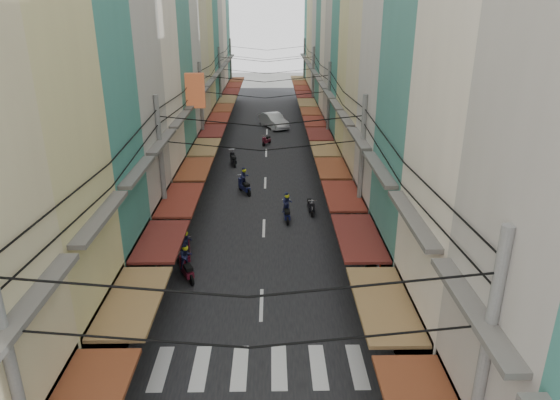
{
  "coord_description": "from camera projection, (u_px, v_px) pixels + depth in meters",
  "views": [
    {
      "loc": [
        0.49,
        -20.41,
        11.99
      ],
      "look_at": [
        0.93,
        5.37,
        2.0
      ],
      "focal_mm": 32.0,
      "sensor_mm": 36.0,
      "label": 1
    }
  ],
  "objects": [
    {
      "name": "sidewalk_right",
      "position": [
        343.0,
        159.0,
        42.09
      ],
      "size": [
        3.0,
        80.0,
        0.06
      ],
      "primitive_type": "cube",
      "color": "gray",
      "rests_on": "ground"
    },
    {
      "name": "parked_scooters",
      "position": [
        370.0,
        329.0,
        19.11
      ],
      "size": [
        13.1,
        13.32,
        0.95
      ],
      "color": "black",
      "rests_on": "ground"
    },
    {
      "name": "crosswalk",
      "position": [
        259.0,
        367.0,
        17.75
      ],
      "size": [
        7.55,
        2.4,
        0.01
      ],
      "color": "silver",
      "rests_on": "ground"
    },
    {
      "name": "road",
      "position": [
        266.0,
        159.0,
        41.99
      ],
      "size": [
        10.0,
        80.0,
        0.02
      ],
      "primitive_type": "cube",
      "color": "black",
      "rests_on": "ground"
    },
    {
      "name": "market_umbrella",
      "position": [
        411.0,
        259.0,
        20.58
      ],
      "size": [
        2.46,
        2.46,
        2.6
      ],
      "color": "#B2B2B7",
      "rests_on": "ground"
    },
    {
      "name": "traffic_sign",
      "position": [
        378.0,
        274.0,
        20.28
      ],
      "size": [
        0.1,
        0.57,
        2.58
      ],
      "color": "slate",
      "rests_on": "ground"
    },
    {
      "name": "ground",
      "position": [
        262.0,
        281.0,
        23.35
      ],
      "size": [
        160.0,
        160.0,
        0.0
      ],
      "primitive_type": "plane",
      "color": "slate",
      "rests_on": "ground"
    },
    {
      "name": "sidewalk_left",
      "position": [
        189.0,
        160.0,
        41.88
      ],
      "size": [
        3.0,
        80.0,
        0.06
      ],
      "primitive_type": "cube",
      "color": "gray",
      "rests_on": "ground"
    },
    {
      "name": "building_row_right",
      "position": [
        376.0,
        46.0,
        35.41
      ],
      "size": [
        7.8,
        68.98,
        22.59
      ],
      "color": "#3A8074",
      "rests_on": "ground"
    },
    {
      "name": "pedestrians",
      "position": [
        172.0,
        244.0,
        24.85
      ],
      "size": [
        11.69,
        23.89,
        2.09
      ],
      "color": "black",
      "rests_on": "ground"
    },
    {
      "name": "bicycle",
      "position": [
        415.0,
        298.0,
        22.02
      ],
      "size": [
        1.56,
        0.68,
        1.05
      ],
      "primitive_type": "imported",
      "rotation": [
        0.0,
        0.0,
        1.5
      ],
      "color": "black",
      "rests_on": "ground"
    },
    {
      "name": "utility_poles",
      "position": [
        264.0,
        90.0,
        34.97
      ],
      "size": [
        10.2,
        66.13,
        8.2
      ],
      "color": "slate",
      "rests_on": "ground"
    },
    {
      "name": "building_row_left",
      "position": [
        152.0,
        41.0,
        35.13
      ],
      "size": [
        7.8,
        67.67,
        23.7
      ],
      "color": "beige",
      "rests_on": "ground"
    },
    {
      "name": "moving_scooters",
      "position": [
        241.0,
        206.0,
        30.8
      ],
      "size": [
        7.1,
        26.28,
        1.86
      ],
      "color": "black",
      "rests_on": "ground"
    },
    {
      "name": "white_car",
      "position": [
        274.0,
        128.0,
        53.11
      ],
      "size": [
        5.82,
        4.18,
        1.91
      ],
      "primitive_type": "imported",
      "rotation": [
        0.0,
        0.0,
        0.43
      ],
      "color": "silver",
      "rests_on": "ground"
    }
  ]
}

